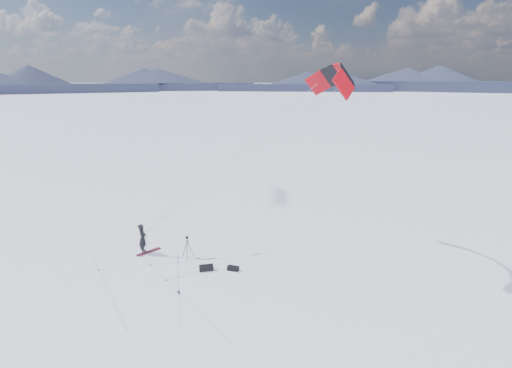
{
  "coord_description": "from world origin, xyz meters",
  "views": [
    {
      "loc": [
        6.34,
        -19.43,
        10.47
      ],
      "look_at": [
        6.08,
        2.27,
        4.27
      ],
      "focal_mm": 26.0,
      "sensor_mm": 36.0,
      "label": 1
    }
  ],
  "objects_px": {
    "snowkiter": "(144,252)",
    "gear_bag_a": "(206,268)",
    "tripod": "(187,244)",
    "snowboard": "(149,252)",
    "gear_bag_b": "(233,268)"
  },
  "relations": [
    {
      "from": "snowkiter",
      "to": "tripod",
      "type": "xyz_separation_m",
      "value": [
        2.88,
        -0.61,
        0.89
      ]
    },
    {
      "from": "snowkiter",
      "to": "snowboard",
      "type": "relative_size",
      "value": 1.18
    },
    {
      "from": "snowboard",
      "to": "gear_bag_b",
      "type": "bearing_deg",
      "value": -66.7
    },
    {
      "from": "snowboard",
      "to": "gear_bag_a",
      "type": "xyz_separation_m",
      "value": [
        3.93,
        -2.23,
        0.13
      ]
    },
    {
      "from": "snowboard",
      "to": "gear_bag_a",
      "type": "relative_size",
      "value": 1.89
    },
    {
      "from": "snowkiter",
      "to": "snowboard",
      "type": "height_order",
      "value": "snowkiter"
    },
    {
      "from": "snowboard",
      "to": "gear_bag_b",
      "type": "height_order",
      "value": "gear_bag_b"
    },
    {
      "from": "tripod",
      "to": "gear_bag_a",
      "type": "relative_size",
      "value": 1.62
    },
    {
      "from": "snowboard",
      "to": "gear_bag_a",
      "type": "bearing_deg",
      "value": -74.07
    },
    {
      "from": "gear_bag_a",
      "to": "snowboard",
      "type": "bearing_deg",
      "value": 136.88
    },
    {
      "from": "gear_bag_a",
      "to": "gear_bag_b",
      "type": "bearing_deg",
      "value": -13.4
    },
    {
      "from": "snowkiter",
      "to": "gear_bag_a",
      "type": "relative_size",
      "value": 2.23
    },
    {
      "from": "snowboard",
      "to": "gear_bag_b",
      "type": "relative_size",
      "value": 2.26
    },
    {
      "from": "snowkiter",
      "to": "gear_bag_b",
      "type": "distance_m",
      "value": 6.15
    },
    {
      "from": "snowboard",
      "to": "tripod",
      "type": "bearing_deg",
      "value": -58.82
    }
  ]
}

